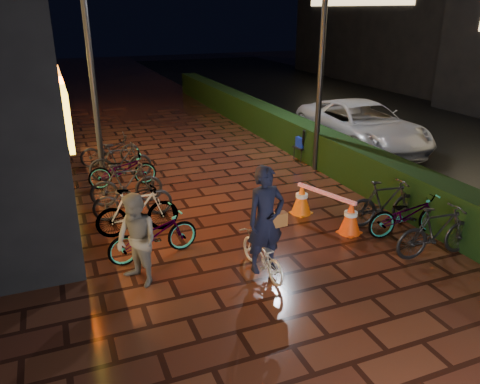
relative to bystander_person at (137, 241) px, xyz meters
name	(u,v)px	position (x,y,z in m)	size (l,w,h in m)	color
ground	(289,255)	(2.69, -0.09, -0.77)	(80.00, 80.00, 0.00)	#381911
asphalt_road	(456,140)	(11.69, 4.91, -0.77)	(11.00, 60.00, 0.01)	black
hedge	(268,121)	(5.99, 7.91, -0.27)	(0.70, 20.00, 1.00)	black
bystander_person	(137,241)	(0.00, 0.00, 0.00)	(0.75, 0.59, 1.55)	#535355
van	(361,125)	(8.09, 5.39, -0.04)	(2.40, 5.21, 1.45)	silver
lamp_post_hedge	(322,56)	(5.63, 4.01, 2.27)	(0.52, 0.24, 5.54)	black
lamp_post_sf	(89,49)	(0.12, 6.23, 2.46)	(0.56, 0.17, 5.88)	black
cyclist	(264,236)	(1.98, -0.50, -0.06)	(0.72, 1.38, 1.92)	white
traffic_barrier	(325,207)	(4.01, 0.88, -0.43)	(0.91, 1.69, 0.69)	#F1420C
cart_assembly	(304,143)	(5.74, 4.89, -0.26)	(0.58, 0.61, 1.00)	black
parked_bikes_storefront	(127,183)	(0.40, 3.58, -0.32)	(1.81, 6.50, 0.97)	black
parked_bikes_hedge	(409,216)	(5.14, -0.31, -0.30)	(1.82, 2.09, 0.97)	black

